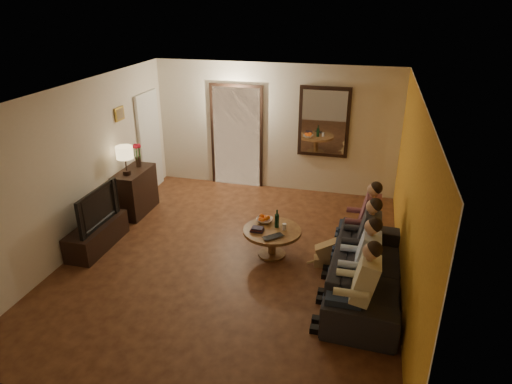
% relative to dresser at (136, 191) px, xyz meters
% --- Properties ---
extents(floor, '(5.00, 6.00, 0.01)m').
position_rel_dresser_xyz_m(floor, '(2.25, -1.17, -0.42)').
color(floor, '#3E1D10').
rests_on(floor, ground).
extents(ceiling, '(5.00, 6.00, 0.01)m').
position_rel_dresser_xyz_m(ceiling, '(2.25, -1.17, 2.18)').
color(ceiling, white).
rests_on(ceiling, back_wall).
extents(back_wall, '(5.00, 0.02, 2.60)m').
position_rel_dresser_xyz_m(back_wall, '(2.25, 1.83, 0.88)').
color(back_wall, beige).
rests_on(back_wall, floor).
extents(front_wall, '(5.00, 0.02, 2.60)m').
position_rel_dresser_xyz_m(front_wall, '(2.25, -4.17, 0.88)').
color(front_wall, beige).
rests_on(front_wall, floor).
extents(left_wall, '(0.02, 6.00, 2.60)m').
position_rel_dresser_xyz_m(left_wall, '(-0.25, -1.17, 0.88)').
color(left_wall, beige).
rests_on(left_wall, floor).
extents(right_wall, '(0.02, 6.00, 2.60)m').
position_rel_dresser_xyz_m(right_wall, '(4.75, -1.17, 0.88)').
color(right_wall, beige).
rests_on(right_wall, floor).
extents(orange_accent, '(0.01, 6.00, 2.60)m').
position_rel_dresser_xyz_m(orange_accent, '(4.74, -1.17, 0.88)').
color(orange_accent, '#C07E20').
rests_on(orange_accent, right_wall).
extents(kitchen_doorway, '(1.00, 0.06, 2.10)m').
position_rel_dresser_xyz_m(kitchen_doorway, '(1.45, 1.81, 0.63)').
color(kitchen_doorway, '#FFE0A5').
rests_on(kitchen_doorway, floor).
extents(door_trim, '(1.12, 0.04, 2.22)m').
position_rel_dresser_xyz_m(door_trim, '(1.45, 1.80, 0.63)').
color(door_trim, black).
rests_on(door_trim, floor).
extents(fridge_glimpse, '(0.45, 0.03, 1.70)m').
position_rel_dresser_xyz_m(fridge_glimpse, '(1.70, 1.82, 0.48)').
color(fridge_glimpse, silver).
rests_on(fridge_glimpse, floor).
extents(mirror_frame, '(1.00, 0.05, 1.40)m').
position_rel_dresser_xyz_m(mirror_frame, '(3.25, 1.79, 1.08)').
color(mirror_frame, black).
rests_on(mirror_frame, back_wall).
extents(mirror_glass, '(0.86, 0.02, 1.26)m').
position_rel_dresser_xyz_m(mirror_glass, '(3.25, 1.76, 1.08)').
color(mirror_glass, white).
rests_on(mirror_glass, back_wall).
extents(white_door, '(0.06, 0.85, 2.04)m').
position_rel_dresser_xyz_m(white_door, '(-0.21, 1.13, 0.60)').
color(white_door, white).
rests_on(white_door, floor).
extents(framed_art, '(0.03, 0.28, 0.24)m').
position_rel_dresser_xyz_m(framed_art, '(-0.22, 0.13, 1.43)').
color(framed_art, '#B28C33').
rests_on(framed_art, left_wall).
extents(art_canvas, '(0.01, 0.22, 0.18)m').
position_rel_dresser_xyz_m(art_canvas, '(-0.21, 0.13, 1.43)').
color(art_canvas, brown).
rests_on(art_canvas, left_wall).
extents(dresser, '(0.45, 0.95, 0.84)m').
position_rel_dresser_xyz_m(dresser, '(0.00, 0.00, 0.00)').
color(dresser, black).
rests_on(dresser, floor).
extents(table_lamp, '(0.30, 0.30, 0.54)m').
position_rel_dresser_xyz_m(table_lamp, '(0.00, -0.22, 0.69)').
color(table_lamp, beige).
rests_on(table_lamp, dresser).
extents(flower_vase, '(0.14, 0.14, 0.44)m').
position_rel_dresser_xyz_m(flower_vase, '(0.00, 0.22, 0.64)').
color(flower_vase, '#B8132B').
rests_on(flower_vase, dresser).
extents(tv_stand, '(0.45, 1.23, 0.41)m').
position_rel_dresser_xyz_m(tv_stand, '(0.00, -1.35, -0.21)').
color(tv_stand, black).
rests_on(tv_stand, floor).
extents(tv, '(1.08, 0.14, 0.62)m').
position_rel_dresser_xyz_m(tv, '(0.00, -1.35, 0.30)').
color(tv, black).
rests_on(tv, tv_stand).
extents(sofa, '(2.38, 1.03, 0.68)m').
position_rel_dresser_xyz_m(sofa, '(4.29, -1.54, -0.08)').
color(sofa, black).
rests_on(sofa, floor).
extents(person_a, '(0.60, 0.40, 1.20)m').
position_rel_dresser_xyz_m(person_a, '(4.19, -2.44, 0.18)').
color(person_a, tan).
rests_on(person_a, sofa).
extents(person_b, '(0.60, 0.40, 1.20)m').
position_rel_dresser_xyz_m(person_b, '(4.19, -1.84, 0.18)').
color(person_b, tan).
rests_on(person_b, sofa).
extents(person_c, '(0.60, 0.40, 1.20)m').
position_rel_dresser_xyz_m(person_c, '(4.19, -1.24, 0.18)').
color(person_c, tan).
rests_on(person_c, sofa).
extents(person_d, '(0.60, 0.40, 1.20)m').
position_rel_dresser_xyz_m(person_d, '(4.19, -0.64, 0.18)').
color(person_d, tan).
rests_on(person_d, sofa).
extents(dog, '(0.59, 0.33, 0.56)m').
position_rel_dresser_xyz_m(dog, '(3.75, -0.98, -0.14)').
color(dog, '#9F7B49').
rests_on(dog, floor).
extents(coffee_table, '(1.12, 1.12, 0.45)m').
position_rel_dresser_xyz_m(coffee_table, '(2.82, -0.89, -0.20)').
color(coffee_table, '#5B2E1B').
rests_on(coffee_table, floor).
extents(bowl, '(0.26, 0.26, 0.06)m').
position_rel_dresser_xyz_m(bowl, '(2.64, -0.67, 0.06)').
color(bowl, white).
rests_on(bowl, coffee_table).
extents(oranges, '(0.20, 0.20, 0.08)m').
position_rel_dresser_xyz_m(oranges, '(2.64, -0.67, 0.13)').
color(oranges, orange).
rests_on(oranges, bowl).
extents(wine_bottle, '(0.07, 0.07, 0.31)m').
position_rel_dresser_xyz_m(wine_bottle, '(2.87, -0.79, 0.18)').
color(wine_bottle, black).
rests_on(wine_bottle, coffee_table).
extents(wine_glass, '(0.06, 0.06, 0.10)m').
position_rel_dresser_xyz_m(wine_glass, '(3.00, -0.84, 0.08)').
color(wine_glass, silver).
rests_on(wine_glass, coffee_table).
extents(book_stack, '(0.20, 0.15, 0.07)m').
position_rel_dresser_xyz_m(book_stack, '(2.60, -0.99, 0.06)').
color(book_stack, black).
rests_on(book_stack, coffee_table).
extents(laptop, '(0.38, 0.38, 0.03)m').
position_rel_dresser_xyz_m(laptop, '(2.92, -1.17, 0.04)').
color(laptop, black).
rests_on(laptop, coffee_table).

